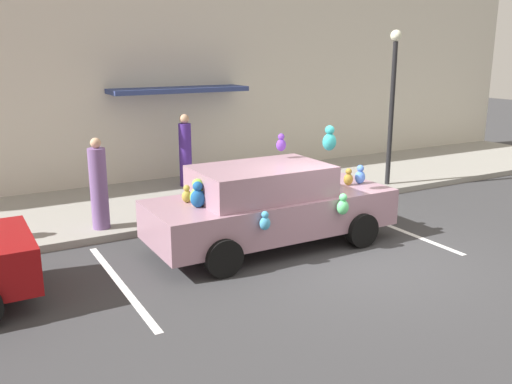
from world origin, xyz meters
TOP-DOWN VIEW (x-y plane):
  - ground_plane at (0.00, 0.00)m, footprint 60.00×60.00m
  - sidewalk at (0.00, 5.00)m, footprint 24.00×4.00m
  - storefront_building at (-0.01, 7.14)m, footprint 24.00×1.25m
  - parking_stripe_front at (1.78, 1.00)m, footprint 0.12×3.60m
  - parking_stripe_rear at (-3.94, 1.00)m, footprint 0.12×3.60m
  - plush_covered_car at (-1.02, 1.33)m, footprint 4.60×2.01m
  - teddy_bear_on_sidewalk at (-0.84, 3.71)m, footprint 0.38×0.32m
  - street_lamp_post at (3.86, 3.50)m, footprint 0.28×0.28m
  - pedestrian_walking_past at (-3.59, 3.49)m, footprint 0.34×0.34m
  - pedestrian_by_lamp at (-0.79, 5.91)m, footprint 0.32×0.32m

SIDE VIEW (x-z plane):
  - ground_plane at x=0.00m, z-range 0.00..0.00m
  - parking_stripe_front at x=1.78m, z-range 0.00..0.01m
  - parking_stripe_rear at x=-3.94m, z-range 0.00..0.01m
  - sidewalk at x=0.00m, z-range 0.00..0.15m
  - teddy_bear_on_sidewalk at x=-0.84m, z-range 0.12..0.85m
  - plush_covered_car at x=-1.02m, z-range -0.31..1.92m
  - pedestrian_walking_past at x=-3.59m, z-range 0.09..1.88m
  - pedestrian_by_lamp at x=-0.79m, z-range 0.10..1.95m
  - street_lamp_post at x=3.86m, z-range 0.59..4.47m
  - storefront_building at x=-0.01m, z-range -0.01..6.39m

